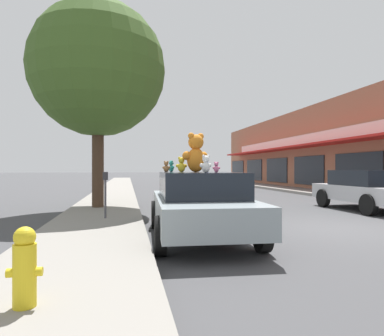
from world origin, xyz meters
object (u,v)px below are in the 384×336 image
at_px(street_tree, 98,69).
at_px(fire_hydrant, 25,267).
at_px(teddy_bear_pink, 216,167).
at_px(teddy_bear_white, 206,164).
at_px(teddy_bear_blue, 207,167).
at_px(teddy_bear_yellow, 181,165).
at_px(teddy_bear_teal, 171,166).
at_px(teddy_bear_giant, 196,153).
at_px(teddy_bear_brown, 166,167).
at_px(plush_art_car, 200,203).
at_px(parking_meter, 105,189).
at_px(parked_car_far_center, 367,189).

bearing_deg(street_tree, fire_hydrant, -89.78).
height_order(teddy_bear_pink, teddy_bear_white, teddy_bear_white).
distance_m(teddy_bear_blue, teddy_bear_white, 1.23).
height_order(teddy_bear_white, street_tree, street_tree).
height_order(teddy_bear_yellow, teddy_bear_teal, teddy_bear_yellow).
bearing_deg(teddy_bear_blue, fire_hydrant, 7.56).
relative_size(teddy_bear_pink, street_tree, 0.03).
height_order(teddy_bear_giant, fire_hydrant, teddy_bear_giant).
bearing_deg(teddy_bear_giant, teddy_bear_teal, -62.17).
relative_size(teddy_bear_teal, teddy_bear_brown, 1.08).
bearing_deg(plush_art_car, teddy_bear_white, -92.49).
height_order(teddy_bear_pink, teddy_bear_brown, teddy_bear_brown).
bearing_deg(teddy_bear_pink, teddy_bear_brown, -0.72).
bearing_deg(teddy_bear_pink, teddy_bear_teal, -20.87).
bearing_deg(teddy_bear_giant, teddy_bear_pink, 105.71).
xyz_separation_m(teddy_bear_yellow, teddy_bear_pink, (0.68, -0.50, -0.06)).
xyz_separation_m(teddy_bear_blue, teddy_bear_teal, (-0.74, 0.50, 0.02)).
bearing_deg(teddy_bear_pink, street_tree, -35.08).
xyz_separation_m(teddy_bear_brown, teddy_bear_white, (0.61, -1.29, 0.04)).
distance_m(teddy_bear_white, parking_meter, 3.97).
bearing_deg(street_tree, parking_meter, -81.42).
bearing_deg(teddy_bear_yellow, street_tree, -61.96).
relative_size(teddy_bear_blue, street_tree, 0.03).
relative_size(parked_car_far_center, fire_hydrant, 5.30).
height_order(teddy_bear_brown, street_tree, street_tree).
relative_size(teddy_bear_yellow, teddy_bear_brown, 1.37).
bearing_deg(fire_hydrant, teddy_bear_teal, 65.51).
bearing_deg(teddy_bear_teal, teddy_bear_brown, 136.17).
xyz_separation_m(parked_car_far_center, street_tree, (-9.67, 1.47, 4.27)).
relative_size(plush_art_car, teddy_bear_teal, 16.63).
distance_m(teddy_bear_blue, teddy_bear_teal, 0.89).
distance_m(teddy_bear_pink, teddy_bear_blue, 0.45).
bearing_deg(teddy_bear_giant, teddy_bear_white, 67.29).
bearing_deg(teddy_bear_yellow, teddy_bear_pink, 147.24).
bearing_deg(teddy_bear_teal, teddy_bear_yellow, -179.66).
xyz_separation_m(fire_hydrant, parking_meter, (0.40, 6.06, 0.41)).
xyz_separation_m(teddy_bear_yellow, teddy_bear_teal, (-0.17, 0.44, -0.04)).
bearing_deg(street_tree, teddy_bear_yellow, -65.75).
height_order(parked_car_far_center, parking_meter, parked_car_far_center).
bearing_deg(plush_art_car, teddy_bear_yellow, 142.07).
bearing_deg(teddy_bear_brown, parking_meter, -30.78).
bearing_deg(teddy_bear_teal, teddy_bear_giant, -153.56).
bearing_deg(parking_meter, teddy_bear_yellow, -49.03).
bearing_deg(teddy_bear_yellow, fire_hydrant, 65.02).
relative_size(plush_art_car, teddy_bear_blue, 18.91).
bearing_deg(teddy_bear_blue, parking_meter, -89.45).
relative_size(teddy_bear_blue, parked_car_far_center, 0.06).
distance_m(teddy_bear_giant, teddy_bear_white, 1.27).
bearing_deg(parked_car_far_center, teddy_bear_yellow, -154.95).
distance_m(plush_art_car, street_tree, 7.26).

